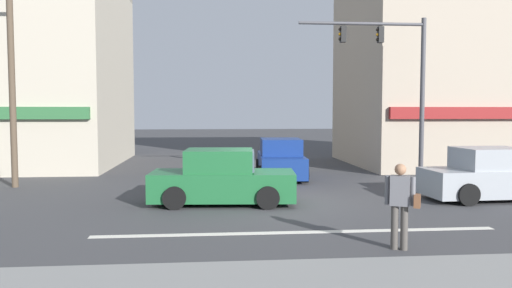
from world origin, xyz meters
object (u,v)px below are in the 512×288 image
Objects in this scene: traffic_light_mast at (398,72)px; sedan_parked_curbside at (492,176)px; utility_pole_near_left at (11,64)px; sedan_crossing_rightbound at (222,179)px; sedan_crossing_leftbound at (281,160)px; street_tree at (413,87)px; pedestrian_foreground_with_bag at (401,201)px.

sedan_parked_curbside is at bearing -72.27° from traffic_light_mast.
traffic_light_mast is 1.49× the size of sedan_parked_curbside.
utility_pole_near_left reaches higher than sedan_crossing_rightbound.
sedan_crossing_leftbound is 1.01× the size of sedan_parked_curbside.
street_tree is at bearing 40.63° from sedan_crossing_rightbound.
utility_pole_near_left reaches higher than sedan_crossing_leftbound.
traffic_light_mast is 10.43m from pedestrian_foreground_with_bag.
utility_pole_near_left is 4.97× the size of pedestrian_foreground_with_bag.
sedan_crossing_rightbound is at bearing -114.50° from sedan_crossing_leftbound.
utility_pole_near_left reaches higher than pedestrian_foreground_with_bag.
street_tree is 0.64× the size of utility_pole_near_left.
traffic_light_mast reaches higher than street_tree.
utility_pole_near_left is 14.19m from pedestrian_foreground_with_bag.
traffic_light_mast is at bearing 107.73° from sedan_parked_curbside.
sedan_crossing_rightbound is at bearing 179.56° from sedan_parked_curbside.
sedan_crossing_rightbound is (-6.78, -4.18, -3.46)m from traffic_light_mast.
pedestrian_foreground_with_bag is (10.51, -8.93, -3.35)m from utility_pole_near_left.
pedestrian_foreground_with_bag is at bearing -133.73° from sedan_parked_curbside.
sedan_parked_curbside is 6.98m from pedestrian_foreground_with_bag.
traffic_light_mast is (13.97, 0.36, -0.13)m from utility_pole_near_left.
pedestrian_foreground_with_bag reaches higher than sedan_crossing_rightbound.
traffic_light_mast reaches higher than sedan_crossing_rightbound.
sedan_crossing_leftbound is at bearing 135.93° from sedan_parked_curbside.
sedan_parked_curbside is at bearing -0.44° from sedan_crossing_rightbound.
street_tree reaches higher than pedestrian_foreground_with_bag.
sedan_crossing_leftbound is (-4.31, 1.24, -3.46)m from traffic_light_mast.
street_tree is at bearing 59.30° from traffic_light_mast.
sedan_crossing_leftbound is 0.99× the size of sedan_crossing_rightbound.
utility_pole_near_left is 1.98× the size of sedan_crossing_leftbound.
utility_pole_near_left reaches higher than sedan_parked_curbside.
sedan_crossing_leftbound and sedan_parked_curbside have the same top height.
street_tree is 8.19m from sedan_parked_curbside.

